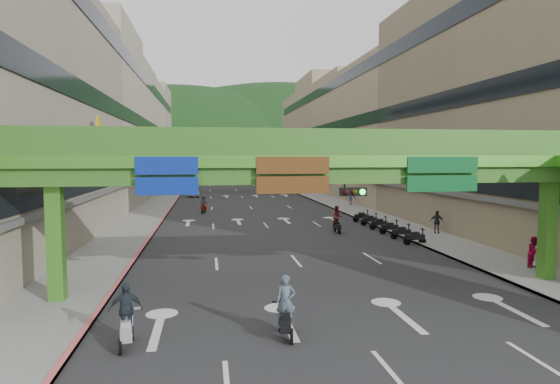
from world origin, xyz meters
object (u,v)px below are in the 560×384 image
scooter_rider_near (286,309)px  car_silver (193,193)px  pedestrian_red (534,255)px  car_yellow (273,189)px  scooter_rider_mid (337,219)px  overpass_near (347,174)px

scooter_rider_near → car_silver: 54.91m
pedestrian_red → scooter_rider_near: bearing=176.4°
car_silver → pedestrian_red: size_ratio=2.34×
car_silver → car_yellow: 13.92m
car_yellow → car_silver: bearing=-154.3°
scooter_rider_mid → car_yellow: bearing=89.2°
overpass_near → pedestrian_red: 12.09m
overpass_near → scooter_rider_near: 6.96m
overpass_near → scooter_rider_mid: 16.76m
scooter_rider_near → pedestrian_red: (14.34, 7.00, -0.17)m
overpass_near → scooter_rider_mid: bearing=75.6°
overpass_near → car_yellow: size_ratio=6.90×
overpass_near → car_yellow: (4.63, 56.33, -4.51)m
scooter_rider_mid → pedestrian_red: scooter_rider_mid is taller
scooter_rider_mid → car_yellow: 40.60m
car_yellow → pedestrian_red: (6.32, -53.71, 0.12)m
scooter_rider_near → car_silver: size_ratio=0.55×
overpass_near → scooter_rider_mid: size_ratio=13.00×
overpass_near → pedestrian_red: bearing=13.4°
scooter_rider_mid → car_yellow: size_ratio=0.53×
overpass_near → scooter_rider_mid: overpass_near is taller
car_yellow → scooter_rider_mid: bearing=-90.6°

